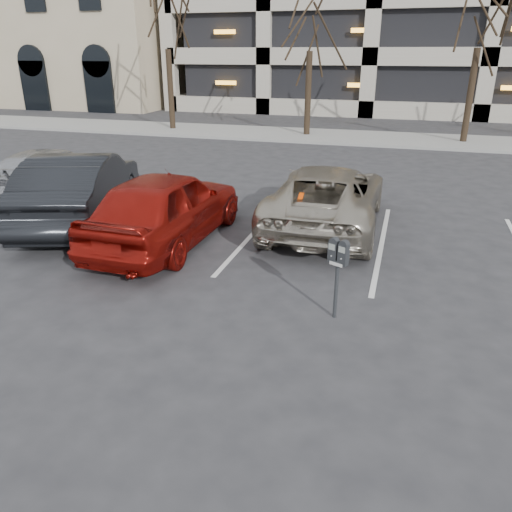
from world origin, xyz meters
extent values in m
plane|color=#28282B|center=(0.00, 0.00, 0.00)|extent=(140.00, 140.00, 0.00)
cube|color=gray|center=(0.00, 16.00, 0.06)|extent=(80.00, 4.00, 0.12)
cube|color=silver|center=(-7.00, 2.30, 0.01)|extent=(0.10, 5.20, 0.00)
cube|color=silver|center=(-4.20, 2.30, 0.01)|extent=(0.10, 5.20, 0.00)
cube|color=silver|center=(-1.40, 2.30, 0.01)|extent=(0.10, 5.20, 0.00)
cube|color=silver|center=(1.40, 2.30, 0.01)|extent=(0.10, 5.20, 0.00)
cube|color=tan|center=(-28.00, 30.00, 7.50)|extent=(26.00, 16.00, 15.00)
cylinder|color=black|center=(-10.00, 16.00, 1.94)|extent=(0.28, 0.28, 3.88)
cylinder|color=black|center=(-3.00, 16.00, 1.90)|extent=(0.28, 0.28, 3.80)
cylinder|color=black|center=(4.00, 16.00, 1.96)|extent=(0.28, 0.28, 3.92)
cylinder|color=black|center=(0.91, -1.10, 0.45)|extent=(0.06, 0.06, 0.90)
cube|color=black|center=(0.91, -1.10, 0.92)|extent=(0.31, 0.22, 0.06)
cube|color=silver|center=(0.89, -1.15, 0.90)|extent=(0.20, 0.10, 0.05)
cube|color=gray|center=(0.81, -1.12, 1.15)|extent=(0.10, 0.05, 0.09)
cube|color=gray|center=(0.96, -1.19, 1.15)|extent=(0.10, 0.05, 0.09)
imported|color=#B1A896|center=(0.06, 3.17, 0.71)|extent=(2.47, 5.15, 1.42)
cube|color=#FC4805|center=(-0.29, 2.27, 1.42)|extent=(0.10, 0.20, 0.01)
imported|color=maroon|center=(-2.97, 1.12, 0.79)|extent=(1.94, 4.65, 1.57)
imported|color=black|center=(-5.52, 1.82, 0.83)|extent=(3.26, 5.32, 1.65)
imported|color=#A8ABB0|center=(-7.59, 3.43, 0.68)|extent=(2.38, 4.83, 1.35)
camera|label=1|loc=(1.71, -7.89, 3.78)|focal=35.00mm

